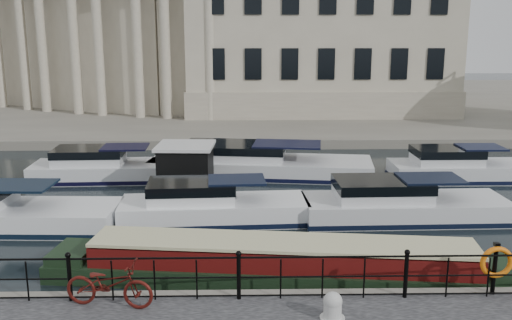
% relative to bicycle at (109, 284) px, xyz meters
% --- Properties ---
extents(ground_plane, '(160.00, 160.00, 0.00)m').
position_rel_bicycle_xyz_m(ground_plane, '(2.99, 2.57, -1.10)').
color(ground_plane, black).
rests_on(ground_plane, ground).
extents(far_bank, '(120.00, 42.00, 0.55)m').
position_rel_bicycle_xyz_m(far_bank, '(2.99, 41.57, -0.83)').
color(far_bank, '#6B665B').
rests_on(far_bank, ground_plane).
extents(railing, '(24.14, 0.14, 1.22)m').
position_rel_bicycle_xyz_m(railing, '(2.99, 0.32, 0.10)').
color(railing, black).
rests_on(railing, near_quay).
extents(civic_building, '(53.55, 31.84, 16.85)m').
position_rel_bicycle_xyz_m(civic_building, '(2.00, 37.28, 5.93)').
color(civic_building, '#ADA38C').
rests_on(civic_building, far_bank).
extents(bicycle, '(2.21, 1.10, 1.11)m').
position_rel_bicycle_xyz_m(bicycle, '(0.00, 0.00, 0.00)').
color(bicycle, '#4A110D').
rests_on(bicycle, near_quay).
extents(mooring_bollard, '(0.56, 0.56, 0.63)m').
position_rel_bicycle_xyz_m(mooring_bollard, '(5.09, -0.70, -0.26)').
color(mooring_bollard, '#B7B7B3').
rests_on(mooring_bollard, near_quay).
extents(life_ring_post, '(0.81, 0.21, 1.32)m').
position_rel_bicycle_xyz_m(life_ring_post, '(9.19, 0.40, 0.27)').
color(life_ring_post, black).
rests_on(life_ring_post, near_quay).
extents(narrowboat, '(13.32, 3.27, 1.49)m').
position_rel_bicycle_xyz_m(narrowboat, '(4.17, 2.46, -0.74)').
color(narrowboat, black).
rests_on(narrowboat, ground_plane).
extents(harbour_hut, '(3.37, 2.87, 2.20)m').
position_rel_bicycle_xyz_m(harbour_hut, '(0.63, 11.55, -0.15)').
color(harbour_hut, '#6B665B').
rests_on(harbour_hut, ground_plane).
extents(cabin_cruisers, '(27.79, 11.11, 1.99)m').
position_rel_bicycle_xyz_m(cabin_cruisers, '(2.50, 10.97, -0.74)').
color(cabin_cruisers, white).
rests_on(cabin_cruisers, ground_plane).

